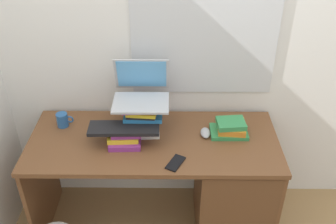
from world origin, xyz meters
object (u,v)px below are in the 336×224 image
Objects in this scene: mug at (63,120)px; book_stack_tall at (142,118)px; computer_mouse at (205,133)px; laptop at (141,91)px; cell_phone at (176,163)px; keyboard at (124,128)px; book_stack_keyboard_riser at (125,137)px; desk at (215,183)px; book_stack_side at (230,127)px.

book_stack_tall is at bearing -5.85° from mug.
computer_mouse is 0.91m from mug.
book_stack_tall is 0.76× the size of laptop.
keyboard is at bearing 175.64° from cell_phone.
book_stack_tall reaches higher than book_stack_keyboard_riser.
book_stack_tall is 0.39m from cell_phone.
mug is (-0.51, -0.01, -0.22)m from laptop.
laptop is 0.26m from keyboard.
laptop is 0.80× the size of keyboard.
computer_mouse is 0.33m from cell_phone.
book_stack_keyboard_riser is 1.99× the size of computer_mouse.
keyboard is 0.51m from computer_mouse.
laptop is 2.48× the size of cell_phone.
laptop is 0.55m from mug.
computer_mouse is at bearing 135.10° from desk.
book_stack_tall is at bearing 151.28° from cell_phone.
book_stack_tall is 2.34× the size of mug.
book_stack_side is 1.07m from mug.
desk is at bearing -9.64° from mug.
mug is (-0.51, 0.05, -0.06)m from book_stack_tall.
laptop reaches higher than book_stack_keyboard_riser.
cell_phone is (0.30, -0.19, -0.04)m from book_stack_keyboard_riser.
desk is 0.78m from laptop.
keyboard is 0.37m from cell_phone.
keyboard is 3.09× the size of cell_phone.
keyboard is at bearing -179.43° from desk.
mug is at bearing 170.36° from desk.
book_stack_side is 0.16m from computer_mouse.
keyboard is (-0.65, -0.10, 0.06)m from book_stack_side.
desk is 0.72m from keyboard.
mug is (-0.41, 0.17, -0.06)m from keyboard.
laptop reaches higher than book_stack_tall.
mug is 0.81m from cell_phone.
cell_phone reaches higher than desk.
book_stack_side is 0.66m from keyboard.
laptop is at bearing 91.71° from book_stack_tall.
cell_phone is at bearing -32.89° from keyboard.
mug reaches higher than desk.
cell_phone is (0.21, -0.37, -0.26)m from laptop.
cell_phone is at bearing -139.56° from book_stack_side.
laptop is (-0.00, 0.06, 0.16)m from book_stack_tall.
laptop reaches higher than cell_phone.
mug is at bearing 176.23° from book_stack_side.
keyboard is (-0.10, -0.18, -0.15)m from laptop.
computer_mouse is at bearing -171.61° from book_stack_side.
keyboard is 0.45m from mug.
cell_phone is (0.72, -0.36, -0.04)m from mug.
book_stack_tall is at bearing 50.49° from book_stack_keyboard_riser.
keyboard is (-0.00, -0.00, 0.06)m from book_stack_keyboard_riser.
book_stack_side reaches higher than mug.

